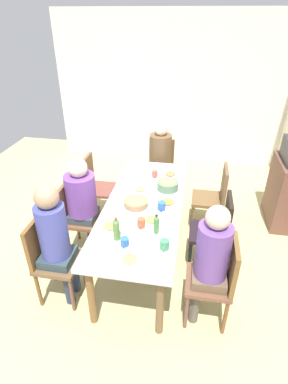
{
  "coord_description": "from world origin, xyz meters",
  "views": [
    {
      "loc": [
        2.69,
        0.48,
        2.51
      ],
      "look_at": [
        0.0,
        0.0,
        0.89
      ],
      "focal_mm": 28.26,
      "sensor_mm": 36.0,
      "label": 1
    }
  ],
  "objects": [
    {
      "name": "chair_1",
      "position": [
        0.71,
        0.79,
        0.51
      ],
      "size": [
        0.4,
        0.4,
        0.9
      ],
      "color": "brown",
      "rests_on": "ground_plane"
    },
    {
      "name": "person_1",
      "position": [
        0.71,
        0.7,
        0.74
      ],
      "size": [
        0.3,
        0.3,
        1.24
      ],
      "color": "#514C45",
      "rests_on": "ground_plane"
    },
    {
      "name": "chair_2",
      "position": [
        -0.71,
        0.79,
        0.51
      ],
      "size": [
        0.4,
        0.4,
        0.9
      ],
      "color": "brown",
      "rests_on": "ground_plane"
    },
    {
      "name": "cup_1",
      "position": [
        0.4,
        0.04,
        0.79
      ],
      "size": [
        0.11,
        0.08,
        0.09
      ],
      "color": "#C95233",
      "rests_on": "dining_table"
    },
    {
      "name": "chair_0",
      "position": [
        -0.71,
        -0.79,
        0.51
      ],
      "size": [
        0.4,
        0.4,
        0.9
      ],
      "color": "brown",
      "rests_on": "ground_plane"
    },
    {
      "name": "chair_5",
      "position": [
        0.0,
        -0.79,
        0.51
      ],
      "size": [
        0.4,
        0.4,
        0.9
      ],
      "color": "brown",
      "rests_on": "ground_plane"
    },
    {
      "name": "cup_4",
      "position": [
        0.67,
        0.3,
        0.78
      ],
      "size": [
        0.12,
        0.08,
        0.09
      ],
      "color": "#3D8C56",
      "rests_on": "dining_table"
    },
    {
      "name": "person_3",
      "position": [
        -1.35,
        0.0,
        0.72
      ],
      "size": [
        0.32,
        0.32,
        1.2
      ],
      "color": "#2B3843",
      "rests_on": "ground_plane"
    },
    {
      "name": "wall_left",
      "position": [
        -2.94,
        0.0,
        1.3
      ],
      "size": [
        0.12,
        4.27,
        2.6
      ],
      "primitive_type": "cube",
      "color": "silver",
      "rests_on": "ground_plane"
    },
    {
      "name": "cup_3",
      "position": [
        0.07,
        0.2,
        0.78
      ],
      "size": [
        0.12,
        0.09,
        0.09
      ],
      "color": "#305D9B",
      "rests_on": "dining_table"
    },
    {
      "name": "ground_plane",
      "position": [
        0.0,
        0.0,
        0.0
      ],
      "size": [
        6.91,
        6.91,
        0.0
      ],
      "primitive_type": "plane",
      "color": "tan"
    },
    {
      "name": "bowl_0",
      "position": [
        0.05,
        -0.08,
        0.78
      ],
      "size": [
        0.26,
        0.26,
        0.08
      ],
      "color": "#986F4B",
      "rests_on": "dining_table"
    },
    {
      "name": "chair_6",
      "position": [
        0.0,
        0.79,
        0.51
      ],
      "size": [
        0.4,
        0.4,
        0.9
      ],
      "color": "black",
      "rests_on": "ground_plane"
    },
    {
      "name": "plate_5",
      "position": [
        0.88,
        0.03,
        0.75
      ],
      "size": [
        0.22,
        0.22,
        0.04
      ],
      "color": "silver",
      "rests_on": "dining_table"
    },
    {
      "name": "person_4",
      "position": [
        0.71,
        -0.7,
        0.76
      ],
      "size": [
        0.3,
        0.3,
        1.29
      ],
      "color": "navy",
      "rests_on": "ground_plane"
    },
    {
      "name": "plate_3",
      "position": [
        0.3,
        0.13,
        0.75
      ],
      "size": [
        0.24,
        0.24,
        0.04
      ],
      "color": "silver",
      "rests_on": "dining_table"
    },
    {
      "name": "dining_table",
      "position": [
        0.0,
        0.0,
        0.66
      ],
      "size": [
        2.12,
        0.82,
        0.74
      ],
      "color": "silver",
      "rests_on": "ground_plane"
    },
    {
      "name": "cup_2",
      "position": [
        0.75,
        -0.28,
        0.78
      ],
      "size": [
        0.12,
        0.08,
        0.08
      ],
      "color": "white",
      "rests_on": "dining_table"
    },
    {
      "name": "bottle_0",
      "position": [
        0.46,
        0.2,
        0.83
      ],
      "size": [
        0.05,
        0.05,
        0.2
      ],
      "color": "#427836",
      "rests_on": "dining_table"
    },
    {
      "name": "chair_4",
      "position": [
        0.71,
        -0.79,
        0.51
      ],
      "size": [
        0.4,
        0.4,
        0.9
      ],
      "color": "brown",
      "rests_on": "ground_plane"
    },
    {
      "name": "plate_0",
      "position": [
        -0.71,
        0.21,
        0.75
      ],
      "size": [
        0.25,
        0.25,
        0.04
      ],
      "color": "silver",
      "rests_on": "dining_table"
    },
    {
      "name": "plate_4",
      "position": [
        -0.05,
        0.25,
        0.75
      ],
      "size": [
        0.26,
        0.26,
        0.04
      ],
      "color": "white",
      "rests_on": "dining_table"
    },
    {
      "name": "plate_2",
      "position": [
        0.47,
        -0.25,
        0.75
      ],
      "size": [
        0.26,
        0.26,
        0.04
      ],
      "color": "white",
      "rests_on": "dining_table"
    },
    {
      "name": "chair_3",
      "position": [
        -1.44,
        0.0,
        0.51
      ],
      "size": [
        0.4,
        0.4,
        0.9
      ],
      "color": "brown",
      "rests_on": "ground_plane"
    },
    {
      "name": "person_5",
      "position": [
        0.0,
        -0.7,
        0.74
      ],
      "size": [
        0.34,
        0.34,
        1.21
      ],
      "color": "#2C2D4F",
      "rests_on": "ground_plane"
    },
    {
      "name": "cup_0",
      "position": [
        -0.64,
        0.02,
        0.78
      ],
      "size": [
        0.11,
        0.07,
        0.08
      ],
      "color": "#CA4E40",
      "rests_on": "dining_table"
    },
    {
      "name": "bottle_1",
      "position": [
        0.62,
        -0.14,
        0.85
      ],
      "size": [
        0.06,
        0.06,
        0.23
      ],
      "color": "#567D33",
      "rests_on": "dining_table"
    },
    {
      "name": "cup_5",
      "position": [
        0.69,
        -0.05,
        0.78
      ],
      "size": [
        0.11,
        0.07,
        0.08
      ],
      "color": "#2F5F9C",
      "rests_on": "dining_table"
    },
    {
      "name": "bowl_1",
      "position": [
        -0.36,
        0.22,
        0.8
      ],
      "size": [
        0.25,
        0.25,
        0.12
      ],
      "color": "#547654",
      "rests_on": "dining_table"
    },
    {
      "name": "plate_1",
      "position": [
        -0.26,
        -0.09,
        0.75
      ],
      "size": [
        0.2,
        0.2,
        0.04
      ],
      "color": "beige",
      "rests_on": "dining_table"
    }
  ]
}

